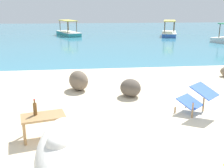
# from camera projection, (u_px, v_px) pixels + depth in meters

# --- Properties ---
(water_surface) EXTENTS (60.00, 36.00, 0.03)m
(water_surface) POSITION_uv_depth(u_px,v_px,m) (92.00, 34.00, 24.72)
(water_surface) COLOR teal
(water_surface) RESTS_ON ground
(cow) EXTENTS (0.60, 1.83, 1.03)m
(cow) POSITION_uv_depth(u_px,v_px,m) (61.00, 155.00, 2.98)
(cow) COLOR silver
(cow) RESTS_ON sand_beach
(low_bench_table) EXTENTS (0.84, 0.60, 0.43)m
(low_bench_table) POSITION_uv_depth(u_px,v_px,m) (43.00, 119.00, 4.75)
(low_bench_table) COLOR #A37A4C
(low_bench_table) RESTS_ON sand_beach
(bottle) EXTENTS (0.07, 0.07, 0.30)m
(bottle) POSITION_uv_depth(u_px,v_px,m) (35.00, 109.00, 4.72)
(bottle) COLOR brown
(bottle) RESTS_ON low_bench_table
(deck_chair_near) EXTENTS (0.90, 0.93, 0.68)m
(deck_chair_near) POSITION_uv_depth(u_px,v_px,m) (197.00, 97.00, 5.82)
(deck_chair_near) COLOR #A37A4C
(deck_chair_near) RESTS_ON sand_beach
(shore_rock_large) EXTENTS (0.66, 0.70, 0.47)m
(shore_rock_large) POSITION_uv_depth(u_px,v_px,m) (130.00, 88.00, 7.03)
(shore_rock_large) COLOR brown
(shore_rock_large) RESTS_ON sand_beach
(shore_rock_medium) EXTENTS (0.73, 0.85, 0.56)m
(shore_rock_medium) POSITION_uv_depth(u_px,v_px,m) (79.00, 81.00, 7.57)
(shore_rock_medium) COLOR #6B5B4C
(shore_rock_medium) RESTS_ON sand_beach
(boat_teal) EXTENTS (2.36, 3.84, 1.29)m
(boat_teal) POSITION_uv_depth(u_px,v_px,m) (68.00, 32.00, 23.13)
(boat_teal) COLOR teal
(boat_teal) RESTS_ON water_surface
(boat_blue) EXTENTS (2.26, 3.85, 1.29)m
(boat_blue) POSITION_uv_depth(u_px,v_px,m) (169.00, 33.00, 22.74)
(boat_blue) COLOR #3866B7
(boat_blue) RESTS_ON water_surface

